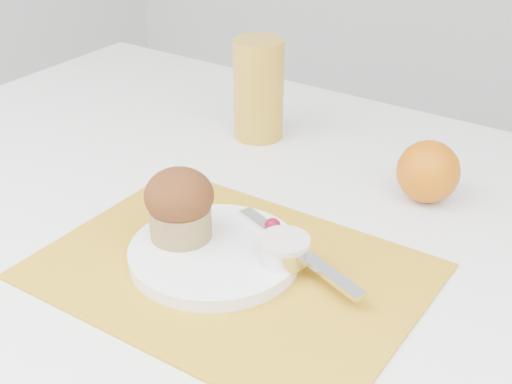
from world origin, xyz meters
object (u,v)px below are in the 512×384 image
Objects in this scene: orange at (428,172)px; juice_glass at (259,89)px; plate at (215,253)px; muffin at (180,204)px.

juice_glass is (-0.28, 0.04, 0.03)m from orange.
juice_glass is at bearing 115.63° from plate.
muffin is (0.10, -0.30, -0.01)m from juice_glass.
plate is 2.39× the size of orange.
orange is at bearing 62.12° from plate.
juice_glass is 1.82× the size of muffin.
orange reaches higher than plate.
muffin is at bearing -178.38° from plate.
orange is 0.97× the size of muffin.
juice_glass is at bearing 171.56° from orange.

